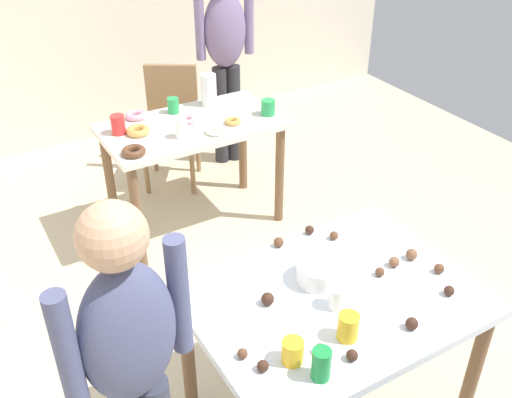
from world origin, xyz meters
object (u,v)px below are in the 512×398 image
Objects in this scene: person_adult_far at (225,47)px; pitcher_far at (209,90)px; dining_table_near at (333,314)px; dining_table_far at (193,141)px; mixing_bowl at (320,272)px; chair_far_table at (171,118)px; person_girl_near at (133,363)px; soda_can at (321,364)px.

pitcher_far is (-0.39, -0.50, -0.08)m from person_adult_far.
dining_table_near and dining_table_far have the same top height.
dining_table_far is (0.19, 1.73, -0.02)m from dining_table_near.
mixing_bowl is at bearing -96.71° from dining_table_far.
chair_far_table is 2.73m from person_girl_near.
mixing_bowl is (-0.19, -1.63, 0.16)m from dining_table_far.
pitcher_far reaches higher than dining_table_near.
person_girl_near is at bearing 155.37° from soda_can.
soda_can is (-1.09, -2.74, -0.13)m from person_adult_far.
mixing_bowl is at bearing -97.85° from chair_far_table.
person_girl_near reaches higher than mixing_bowl.
mixing_bowl is (-0.31, -2.28, 0.30)m from chair_far_table.
mixing_bowl is 1.88m from pitcher_far.
person_girl_near is 2.35m from pitcher_far.
mixing_bowl is (-0.81, -2.33, -0.14)m from person_adult_far.
dining_table_near is 2.00m from pitcher_far.
person_girl_near is 0.86m from mixing_bowl.
pitcher_far is (0.23, 0.21, 0.23)m from dining_table_far.
mixing_bowl is at bearing 54.86° from soda_can.
dining_table_near is at bearing 3.26° from person_girl_near.
pitcher_far reaches higher than chair_far_table.
soda_can is (-0.29, -0.30, 0.16)m from dining_table_near.
person_girl_near reaches higher than soda_can.
pitcher_far reaches higher than mixing_bowl.
dining_table_far is 9.19× the size of soda_can.
soda_can reaches higher than chair_far_table.
person_adult_far reaches higher than dining_table_far.
person_adult_far reaches higher than dining_table_near.
chair_far_table is 0.56× the size of person_adult_far.
person_adult_far is at bearing 56.47° from person_girl_near.
dining_table_far is at bearing -100.65° from chair_far_table.
soda_can is 2.35m from pitcher_far.
dining_table_far is 0.72× the size of person_adult_far.
chair_far_table is 4.14× the size of pitcher_far.
person_adult_far is 7.41× the size of pitcher_far.
dining_table_near is at bearing -96.36° from dining_table_far.
person_girl_near is (-0.84, -0.05, 0.24)m from dining_table_near.
person_adult_far is at bearing 70.93° from mixing_bowl.
person_adult_far is at bearing 52.00° from pitcher_far.
chair_far_table is (0.32, 2.39, -0.15)m from dining_table_near.
person_adult_far is (0.61, 0.70, 0.31)m from dining_table_far.
chair_far_table is 0.58m from pitcher_far.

